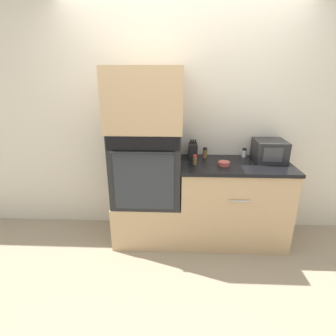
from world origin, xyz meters
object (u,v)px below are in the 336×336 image
object	(u,v)px
condiment_jar_near	(195,160)
knife_block	(193,151)
bowl	(224,164)
condiment_jar_far	(205,153)
microwave	(269,150)
condiment_jar_mid	(244,153)
wall_oven	(147,166)

from	to	relation	value
condiment_jar_near	knife_block	bearing A→B (deg)	92.55
knife_block	condiment_jar_near	world-z (taller)	knife_block
bowl	condiment_jar_far	xyz separation A→B (m)	(-0.17, 0.26, 0.04)
microwave	condiment_jar_near	size ratio (longest dim) A/B	3.22
condiment_jar_mid	condiment_jar_near	bearing A→B (deg)	-153.26
condiment_jar_near	condiment_jar_far	xyz separation A→B (m)	(0.12, 0.24, 0.01)
wall_oven	condiment_jar_far	distance (m)	0.66
wall_oven	condiment_jar_far	xyz separation A→B (m)	(0.62, 0.19, 0.10)
condiment_jar_near	wall_oven	bearing A→B (deg)	174.12
wall_oven	condiment_jar_near	xyz separation A→B (m)	(0.50, -0.05, 0.09)
microwave	condiment_jar_mid	xyz separation A→B (m)	(-0.24, 0.11, -0.06)
condiment_jar_near	condiment_jar_far	world-z (taller)	condiment_jar_far
microwave	knife_block	world-z (taller)	microwave
bowl	condiment_jar_mid	xyz separation A→B (m)	(0.27, 0.30, 0.03)
knife_block	wall_oven	bearing A→B (deg)	-160.29
wall_oven	condiment_jar_mid	distance (m)	1.09
microwave	bowl	size ratio (longest dim) A/B	2.76
condiment_jar_near	condiment_jar_mid	xyz separation A→B (m)	(0.56, 0.28, -0.00)
condiment_jar_mid	knife_block	bearing A→B (deg)	-174.12
wall_oven	microwave	xyz separation A→B (m)	(1.30, 0.12, 0.15)
wall_oven	microwave	world-z (taller)	wall_oven
knife_block	bowl	distance (m)	0.39
condiment_jar_near	condiment_jar_mid	distance (m)	0.63
knife_block	condiment_jar_mid	world-z (taller)	knife_block
condiment_jar_mid	microwave	bearing A→B (deg)	-24.97
wall_oven	condiment_jar_near	distance (m)	0.51
bowl	condiment_jar_far	size ratio (longest dim) A/B	1.04
wall_oven	bowl	distance (m)	0.80
knife_block	condiment_jar_far	world-z (taller)	knife_block
condiment_jar_far	wall_oven	bearing A→B (deg)	-162.80
wall_oven	condiment_jar_mid	xyz separation A→B (m)	(1.06, 0.23, 0.09)
wall_oven	condiment_jar_mid	bearing A→B (deg)	12.41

